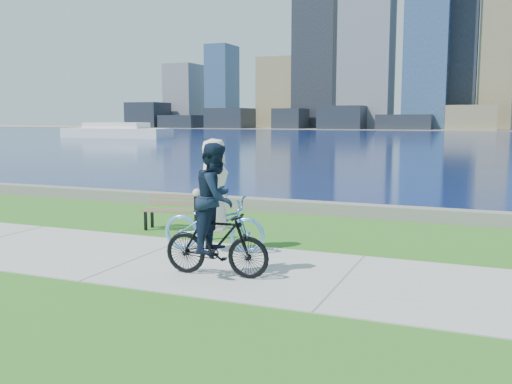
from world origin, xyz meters
TOP-DOWN VIEW (x-y plane):
  - ground at (0.00, 0.00)m, footprint 320.00×320.00m
  - concrete_path at (0.00, 0.00)m, footprint 80.00×3.50m
  - seawall at (0.00, 6.20)m, footprint 90.00×0.50m
  - bay_water at (0.00, 72.00)m, footprint 320.00×131.00m
  - far_shore at (0.00, 130.00)m, footprint 320.00×30.00m
  - city_skyline at (2.42, 129.27)m, footprint 174.49×21.44m
  - ferry_near at (-44.24, 54.64)m, footprint 15.12×4.32m
  - park_bench at (-4.76, 2.76)m, footprint 1.68×0.77m
  - bollard_lamp at (-3.72, 1.84)m, footprint 0.19×0.19m
  - cyclist_woman at (-2.91, 1.05)m, footprint 1.06×2.20m
  - cyclist_man at (-2.04, -0.61)m, footprint 0.75×1.90m

SIDE VIEW (x-z plane):
  - ground at x=0.00m, z-range 0.00..0.00m
  - bay_water at x=0.00m, z-range 0.00..0.01m
  - concrete_path at x=0.00m, z-range 0.00..0.02m
  - far_shore at x=0.00m, z-range 0.00..0.12m
  - seawall at x=0.00m, z-range 0.00..0.35m
  - park_bench at x=-4.76m, z-range 0.09..0.93m
  - bollard_lamp at x=-3.72m, z-range 0.08..1.24m
  - ferry_near at x=-44.24m, z-range -0.17..1.88m
  - cyclist_woman at x=-2.91m, z-range -0.27..2.00m
  - cyclist_man at x=-2.04m, z-range -0.16..2.11m
  - city_skyline at x=2.42m, z-range -16.65..59.35m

